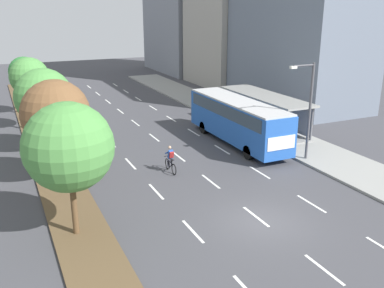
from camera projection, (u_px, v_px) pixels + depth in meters
name	position (u px, v px, depth m)	size (l,w,h in m)	color
ground_plane	(263.00, 222.00, 20.89)	(140.00, 140.00, 0.00)	#424247
median_strip	(40.00, 135.00, 34.83)	(2.60, 52.00, 0.12)	brown
sidewalk_right	(227.00, 113.00, 41.83)	(4.50, 52.00, 0.15)	gray
lane_divider_left	(104.00, 135.00, 35.07)	(0.14, 47.08, 0.01)	white
lane_divider_center	(144.00, 130.00, 36.47)	(0.14, 47.08, 0.01)	white
lane_divider_right	(182.00, 125.00, 37.87)	(0.14, 47.08, 0.01)	white
bus_shelter	(267.00, 108.00, 36.03)	(2.90, 10.21, 2.86)	gray
bus	(237.00, 117.00, 32.28)	(2.54, 11.29, 3.37)	#2356B2
cyclist	(171.00, 160.00, 26.98)	(0.46, 1.82, 1.71)	black
median_tree_nearest	(69.00, 147.00, 18.41)	(3.96, 3.96, 6.14)	brown
median_tree_second	(56.00, 114.00, 23.97)	(3.88, 3.88, 6.13)	brown
median_tree_third	(44.00, 97.00, 29.50)	(3.99, 3.99, 5.96)	brown
median_tree_fourth	(29.00, 77.00, 34.64)	(3.15, 3.15, 6.06)	brown
median_tree_fifth	(24.00, 72.00, 40.23)	(2.84, 2.84, 5.47)	brown
streetlight	(308.00, 105.00, 27.98)	(1.91, 0.24, 6.50)	#4C4C51
building_near_right	(299.00, 24.00, 43.83)	(7.85, 15.89, 16.60)	slate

